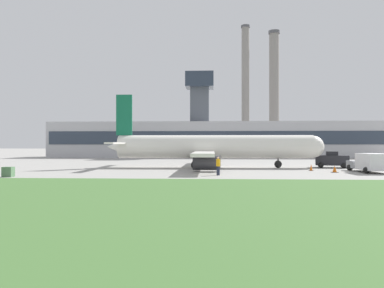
% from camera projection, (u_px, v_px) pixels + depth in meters
% --- Properties ---
extents(ground_plane, '(400.00, 400.00, 0.00)m').
position_uv_depth(ground_plane, '(213.00, 167.00, 49.43)').
color(ground_plane, '#999691').
extents(grass_strip, '(240.00, 37.00, 0.06)m').
position_uv_depth(grass_strip, '(216.00, 229.00, 12.98)').
color(grass_strip, '#426B33').
rests_on(grass_strip, ground_plane).
extents(terminal_building, '(73.46, 11.26, 19.30)m').
position_uv_depth(terminal_building, '(212.00, 138.00, 85.79)').
color(terminal_building, '#B2B2B7').
rests_on(terminal_building, ground_plane).
extents(smokestack_left, '(2.73, 2.73, 39.48)m').
position_uv_depth(smokestack_left, '(245.00, 89.00, 114.74)').
color(smokestack_left, gray).
rests_on(smokestack_left, ground_plane).
extents(smokestack_right, '(3.58, 3.58, 39.13)m').
position_uv_depth(smokestack_right, '(274.00, 92.00, 119.10)').
color(smokestack_right, gray).
rests_on(smokestack_right, ground_plane).
extents(airplane, '(27.55, 25.44, 9.37)m').
position_uv_depth(airplane, '(211.00, 148.00, 47.54)').
color(airplane, white).
rests_on(airplane, ground_plane).
extents(pushback_tug, '(4.33, 3.28, 2.07)m').
position_uv_depth(pushback_tug, '(332.00, 160.00, 47.56)').
color(pushback_tug, '#232328').
rests_on(pushback_tug, ground_plane).
extents(baggage_truck, '(3.07, 6.16, 2.02)m').
position_uv_depth(baggage_truck, '(370.00, 163.00, 39.47)').
color(baggage_truck, gray).
rests_on(baggage_truck, ground_plane).
extents(ground_crew_person, '(0.44, 0.44, 1.78)m').
position_uv_depth(ground_crew_person, '(218.00, 166.00, 35.88)').
color(ground_crew_person, '#23283D').
rests_on(ground_crew_person, ground_plane).
extents(traffic_cone_near_nose, '(0.46, 0.46, 0.73)m').
position_uv_depth(traffic_cone_near_nose, '(311.00, 168.00, 42.10)').
color(traffic_cone_near_nose, black).
rests_on(traffic_cone_near_nose, ground_plane).
extents(traffic_cone_wingtip, '(0.66, 0.66, 0.70)m').
position_uv_depth(traffic_cone_wingtip, '(335.00, 169.00, 39.53)').
color(traffic_cone_wingtip, black).
rests_on(traffic_cone_wingtip, ground_plane).
extents(utility_cabinet, '(0.90, 0.73, 0.91)m').
position_uv_depth(utility_cabinet, '(8.00, 172.00, 34.16)').
color(utility_cabinet, '#4C724C').
rests_on(utility_cabinet, ground_plane).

